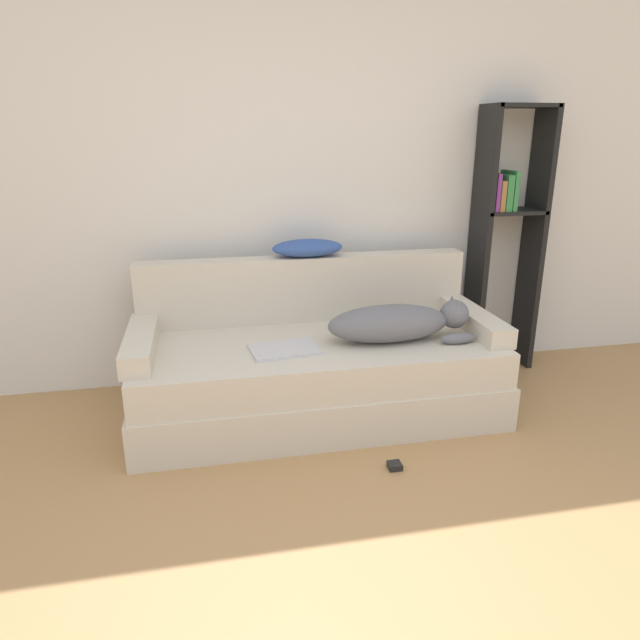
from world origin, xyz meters
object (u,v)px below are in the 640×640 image
bookshelf (507,227)px  power_adapter (395,466)px  laptop (284,349)px  throw_pillow (307,248)px  dog (397,322)px  couch (317,377)px

bookshelf → power_adapter: size_ratio=26.77×
laptop → throw_pillow: throw_pillow is taller
dog → bookshelf: (0.94, 0.56, 0.42)m
throw_pillow → power_adapter: 1.40m
dog → laptop: bearing=-177.1°
laptop → throw_pillow: size_ratio=0.89×
laptop → power_adapter: size_ratio=5.94×
power_adapter → couch: bearing=111.0°
dog → power_adapter: bearing=-108.1°
couch → power_adapter: bearing=-69.0°
throw_pillow → bookshelf: bearing=3.1°
laptop → bookshelf: size_ratio=0.22×
couch → laptop: laptop is taller
couch → bookshelf: size_ratio=1.18×
laptop → power_adapter: laptop is taller
couch → laptop: (-0.20, -0.13, 0.24)m
couch → laptop: size_ratio=5.33×
couch → throw_pillow: size_ratio=4.77×
laptop → throw_pillow: bearing=59.5°
dog → couch: bearing=167.5°
couch → throw_pillow: (0.02, 0.39, 0.68)m
throw_pillow → power_adapter: bearing=-77.6°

